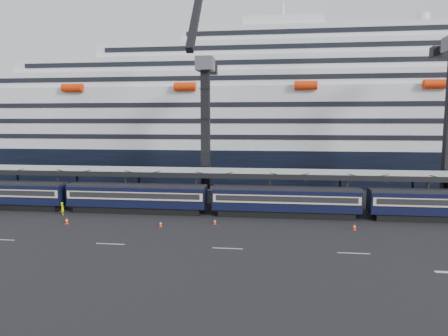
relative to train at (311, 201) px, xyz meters
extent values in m
plane|color=black|center=(4.65, -10.00, -2.20)|extent=(260.00, 260.00, 0.00)
cube|color=beige|center=(-33.35, -14.00, -2.19)|extent=(3.00, 0.15, 0.02)
cube|color=beige|center=(-21.35, -14.00, -2.19)|extent=(3.00, 0.15, 0.02)
cube|color=beige|center=(-9.35, -14.00, -2.19)|extent=(3.00, 0.15, 0.02)
cube|color=beige|center=(2.65, -14.00, -2.19)|extent=(3.00, 0.15, 0.02)
cube|color=black|center=(-43.35, 0.00, -1.75)|extent=(17.48, 2.40, 0.90)
cube|color=black|center=(-43.35, 0.00, 0.05)|extent=(19.00, 2.80, 2.70)
cube|color=beige|center=(-43.35, 0.00, 0.35)|extent=(18.62, 2.92, 1.05)
cube|color=black|center=(-43.35, 0.00, 0.40)|extent=(17.86, 2.98, 0.70)
cube|color=black|center=(-43.35, 0.00, 1.55)|extent=(19.00, 2.50, 0.35)
cube|color=black|center=(-23.35, 0.00, -1.75)|extent=(17.48, 2.40, 0.90)
cube|color=black|center=(-23.35, 0.00, 0.05)|extent=(19.00, 2.80, 2.70)
cube|color=beige|center=(-23.35, 0.00, 0.35)|extent=(18.62, 2.92, 1.05)
cube|color=black|center=(-23.35, 0.00, 0.40)|extent=(17.86, 2.98, 0.70)
cube|color=black|center=(-23.35, 0.00, 1.55)|extent=(19.00, 2.50, 0.35)
cube|color=black|center=(-3.35, 0.00, -1.75)|extent=(17.48, 2.40, 0.90)
cube|color=black|center=(-3.35, 0.00, 0.05)|extent=(19.00, 2.80, 2.70)
cube|color=beige|center=(-3.35, 0.00, 0.35)|extent=(18.62, 2.92, 1.05)
cube|color=black|center=(-3.35, 0.00, 0.40)|extent=(17.86, 2.98, 0.70)
cube|color=black|center=(-3.35, 0.00, 1.55)|extent=(19.00, 2.50, 0.35)
cube|color=black|center=(16.65, 0.00, -1.75)|extent=(17.48, 2.40, 0.90)
cube|color=black|center=(16.65, 0.00, 0.05)|extent=(19.00, 2.80, 2.70)
cube|color=beige|center=(16.65, 0.00, 0.35)|extent=(18.62, 2.92, 1.05)
cube|color=black|center=(16.65, 0.00, 0.40)|extent=(17.86, 2.98, 0.70)
cube|color=#9A9DA2|center=(4.65, 4.00, 3.20)|extent=(130.00, 6.00, 0.25)
cube|color=black|center=(4.65, 1.00, 2.90)|extent=(130.00, 0.25, 0.70)
cube|color=black|center=(4.65, 7.00, 2.90)|extent=(130.00, 0.25, 0.70)
cube|color=black|center=(-45.35, 6.80, 0.50)|extent=(0.25, 0.25, 5.40)
cube|color=black|center=(-35.35, 1.20, 0.50)|extent=(0.25, 0.25, 5.40)
cube|color=black|center=(-35.35, 6.80, 0.50)|extent=(0.25, 0.25, 5.40)
cube|color=black|center=(-25.35, 1.20, 0.50)|extent=(0.25, 0.25, 5.40)
cube|color=black|center=(-25.35, 6.80, 0.50)|extent=(0.25, 0.25, 5.40)
cube|color=black|center=(-15.35, 1.20, 0.50)|extent=(0.25, 0.25, 5.40)
cube|color=black|center=(-15.35, 6.80, 0.50)|extent=(0.25, 0.25, 5.40)
cube|color=black|center=(-5.35, 1.20, 0.50)|extent=(0.25, 0.25, 5.40)
cube|color=black|center=(-5.35, 6.80, 0.50)|extent=(0.25, 0.25, 5.40)
cube|color=black|center=(4.65, 1.20, 0.50)|extent=(0.25, 0.25, 5.40)
cube|color=black|center=(4.65, 6.80, 0.50)|extent=(0.25, 0.25, 5.40)
cube|color=black|center=(14.65, 1.20, 0.50)|extent=(0.25, 0.25, 5.40)
cube|color=black|center=(14.65, 6.80, 0.50)|extent=(0.25, 0.25, 5.40)
cube|color=black|center=(4.65, 36.00, 1.30)|extent=(200.00, 28.00, 7.00)
cube|color=silver|center=(4.65, 36.00, 10.80)|extent=(190.00, 26.88, 12.00)
cube|color=silver|center=(4.65, 36.00, 18.30)|extent=(160.00, 24.64, 3.00)
cube|color=black|center=(4.65, 23.63, 18.30)|extent=(153.60, 0.12, 0.90)
cube|color=silver|center=(4.65, 36.00, 21.30)|extent=(124.00, 21.84, 3.00)
cube|color=black|center=(4.65, 25.03, 21.30)|extent=(119.04, 0.12, 0.90)
cube|color=silver|center=(4.65, 36.00, 24.30)|extent=(90.00, 19.04, 3.00)
cube|color=black|center=(4.65, 26.43, 24.30)|extent=(86.40, 0.12, 0.90)
cube|color=silver|center=(4.65, 36.00, 27.30)|extent=(56.00, 16.24, 3.00)
cube|color=black|center=(4.65, 27.83, 27.30)|extent=(53.76, 0.12, 0.90)
cube|color=silver|center=(-3.35, 36.00, 29.80)|extent=(16.00, 12.00, 2.50)
cylinder|color=silver|center=(24.65, 36.00, 30.30)|extent=(2.80, 2.80, 3.00)
cylinder|color=red|center=(-43.35, 21.96, 16.60)|extent=(4.00, 1.60, 1.60)
cylinder|color=red|center=(-21.35, 21.96, 16.60)|extent=(4.00, 1.60, 1.60)
cylinder|color=red|center=(0.65, 21.96, 16.60)|extent=(4.00, 1.60, 1.60)
cylinder|color=red|center=(22.65, 21.96, 16.60)|extent=(4.00, 1.60, 1.60)
cube|color=#494B50|center=(-15.35, 9.00, -1.20)|extent=(4.50, 4.50, 2.00)
cube|color=black|center=(-15.35, 9.00, 8.80)|extent=(1.30, 1.30, 18.00)
cube|color=#494B50|center=(-15.35, 9.00, 18.80)|extent=(2.60, 3.20, 2.00)
cube|color=black|center=(-15.35, 3.21, 25.69)|extent=(0.90, 12.26, 14.37)
cube|color=black|center=(-15.35, 11.52, 18.80)|extent=(0.90, 5.04, 0.90)
cube|color=black|center=(-15.35, 14.04, 18.60)|extent=(2.20, 1.60, 1.60)
cube|color=#494B50|center=(19.65, 8.00, -1.20)|extent=(4.50, 4.50, 2.00)
cube|color=black|center=(19.65, 10.80, 20.80)|extent=(0.90, 5.60, 0.90)
cube|color=black|center=(19.65, 13.60, 20.60)|extent=(2.20, 1.60, 1.60)
imported|color=#EEEF0C|center=(-32.82, -2.50, -1.36)|extent=(0.74, 0.68, 1.69)
cube|color=red|center=(-29.82, -6.98, -2.18)|extent=(0.42, 0.42, 0.04)
cone|color=red|center=(-29.82, -6.98, -1.76)|extent=(0.35, 0.35, 0.80)
cylinder|color=white|center=(-29.82, -6.98, -1.76)|extent=(0.30, 0.30, 0.13)
cube|color=red|center=(-18.12, -6.89, -2.18)|extent=(0.38, 0.38, 0.04)
cone|color=red|center=(-18.12, -6.89, -1.80)|extent=(0.32, 0.32, 0.71)
cylinder|color=white|center=(-18.12, -6.89, -1.80)|extent=(0.27, 0.27, 0.12)
cube|color=red|center=(-11.92, -4.97, -2.18)|extent=(0.35, 0.35, 0.04)
cone|color=red|center=(-11.92, -4.97, -1.83)|extent=(0.30, 0.30, 0.67)
cylinder|color=white|center=(-11.92, -4.97, -1.83)|extent=(0.25, 0.25, 0.11)
cube|color=red|center=(4.36, -5.61, -2.18)|extent=(0.40, 0.40, 0.04)
cone|color=red|center=(4.36, -5.61, -1.78)|extent=(0.33, 0.33, 0.75)
cylinder|color=white|center=(4.36, -5.61, -1.78)|extent=(0.28, 0.28, 0.13)
camera|label=1|loc=(-5.13, -51.69, 10.17)|focal=32.00mm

